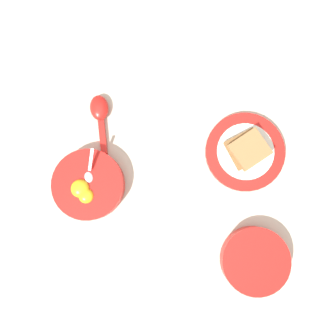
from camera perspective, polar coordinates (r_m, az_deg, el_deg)
The scene contains 6 objects.
ground_plane at distance 0.81m, azimuth -2.06°, elevation -3.32°, with size 3.00×3.00×0.00m, color beige.
egg_bowl at distance 0.81m, azimuth -13.67°, elevation -2.88°, with size 0.17×0.17×0.07m.
toast_plate at distance 0.83m, azimuth 13.25°, elevation 2.74°, with size 0.20×0.20×0.02m.
toast_sandwich at distance 0.81m, azimuth 13.70°, elevation 3.19°, with size 0.10×0.10×0.03m.
soup_spoon at distance 0.84m, azimuth -11.79°, elevation 9.43°, with size 0.15×0.06×0.03m.
congee_bowl at distance 0.82m, azimuth 14.90°, elevation -15.32°, with size 0.16×0.16×0.04m.
Camera 1 is at (-0.04, -0.02, 0.81)m, focal length 35.00 mm.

